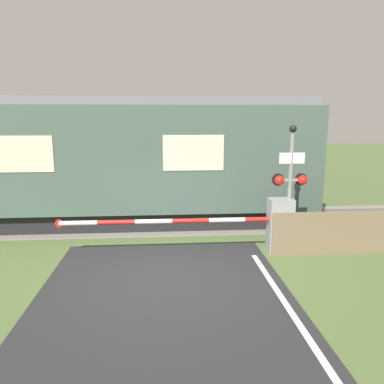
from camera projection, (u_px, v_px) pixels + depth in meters
ground_plane at (164, 276)px, 8.11m from camera, size 80.00×80.00×0.00m
track_bed at (164, 221)px, 12.31m from camera, size 36.00×3.20×0.13m
train at (39, 162)px, 11.63m from camera, size 17.15×2.84×3.96m
crossing_barrier at (264, 225)px, 9.36m from camera, size 5.82×0.44×1.40m
signal_post at (290, 182)px, 9.20m from camera, size 0.88×0.26×3.20m
roadside_fence at (353, 233)px, 9.32m from camera, size 4.10×0.06×1.10m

